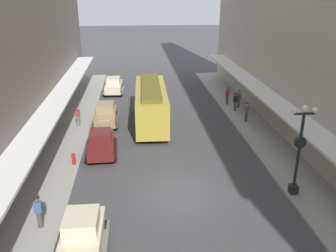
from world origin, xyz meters
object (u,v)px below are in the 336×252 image
object	(u,v)px
parked_car_3	(101,142)
pedestrian_1	(39,212)
streetcar	(151,102)
fire_hydrant	(74,159)
parked_car_1	(82,236)
pedestrian_2	(246,112)
lamp_post_with_clock	(299,147)
pedestrian_3	(239,99)
pedestrian_0	(227,96)
parked_car_2	(106,114)
pedestrian_5	(235,102)
parked_car_0	(114,85)
pedestrian_4	(78,117)

from	to	relation	value
parked_car_3	pedestrian_1	xyz separation A→B (m)	(-2.26, -8.11, 0.07)
streetcar	fire_hydrant	xyz separation A→B (m)	(-5.41, -7.45, -1.34)
parked_car_1	pedestrian_2	size ratio (longest dim) A/B	2.56
streetcar	lamp_post_with_clock	xyz separation A→B (m)	(7.34, -12.14, 1.08)
parked_car_1	pedestrian_3	xyz separation A→B (m)	(12.28, 19.01, 0.07)
parked_car_1	pedestrian_0	bearing A→B (deg)	60.45
parked_car_2	pedestrian_5	bearing A→B (deg)	10.69
parked_car_0	pedestrian_0	distance (m)	12.61
streetcar	pedestrian_5	size ratio (longest dim) A/B	5.78
streetcar	pedestrian_0	xyz separation A→B (m)	(7.71, 4.35, -0.89)
lamp_post_with_clock	pedestrian_3	world-z (taller)	lamp_post_with_clock
parked_car_0	fire_hydrant	bearing A→B (deg)	-95.87
pedestrian_2	parked_car_0	bearing A→B (deg)	138.28
parked_car_0	pedestrian_1	distance (m)	23.95
pedestrian_4	parked_car_3	bearing A→B (deg)	-66.53
pedestrian_3	pedestrian_4	bearing A→B (deg)	-165.86
streetcar	pedestrian_1	distance (m)	15.24
pedestrian_3	pedestrian_0	bearing A→B (deg)	123.59
pedestrian_0	pedestrian_3	xyz separation A→B (m)	(0.81, -1.22, 0.00)
parked_car_0	parked_car_2	bearing A→B (deg)	-91.32
lamp_post_with_clock	pedestrian_4	distance (m)	17.83
parked_car_2	pedestrian_2	size ratio (longest dim) A/B	2.57
pedestrian_2	pedestrian_3	size ratio (longest dim) A/B	1.00
parked_car_2	pedestrian_5	xyz separation A→B (m)	(11.82, 2.23, 0.07)
parked_car_1	pedestrian_3	world-z (taller)	parked_car_1
parked_car_1	pedestrian_2	xyz separation A→B (m)	(11.89, 15.25, 0.07)
pedestrian_2	parked_car_3	bearing A→B (deg)	-156.19
parked_car_3	pedestrian_3	world-z (taller)	parked_car_3
parked_car_0	lamp_post_with_clock	bearing A→B (deg)	-63.49
parked_car_0	pedestrian_3	bearing A→B (deg)	-28.96
fire_hydrant	pedestrian_4	bearing A→B (deg)	95.33
streetcar	pedestrian_4	bearing A→B (deg)	-174.87
fire_hydrant	pedestrian_0	distance (m)	17.65
streetcar	pedestrian_0	bearing A→B (deg)	29.41
parked_car_0	pedestrian_1	world-z (taller)	parked_car_0
parked_car_2	pedestrian_3	world-z (taller)	parked_car_2
pedestrian_2	pedestrian_4	size ratio (longest dim) A/B	1.02
lamp_post_with_clock	pedestrian_1	xyz separation A→B (m)	(-13.34, -1.83, -1.97)
parked_car_0	streetcar	distance (m)	10.54
parked_car_0	parked_car_1	size ratio (longest dim) A/B	1.01
parked_car_0	parked_car_3	distance (m)	15.72
parked_car_1	pedestrian_5	distance (m)	21.66
parked_car_3	fire_hydrant	distance (m)	2.33
parked_car_3	pedestrian_5	distance (m)	14.29
parked_car_3	pedestrian_4	world-z (taller)	parked_car_3
lamp_post_with_clock	pedestrian_4	xyz separation A→B (m)	(-13.39, 11.60, -2.00)
pedestrian_3	parked_car_3	bearing A→B (deg)	-143.72
parked_car_0	parked_car_2	xyz separation A→B (m)	(-0.22, -9.76, 0.00)
fire_hydrant	pedestrian_5	xyz separation A→B (m)	(13.38, 9.78, 0.45)
parked_car_1	pedestrian_2	bearing A→B (deg)	52.06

